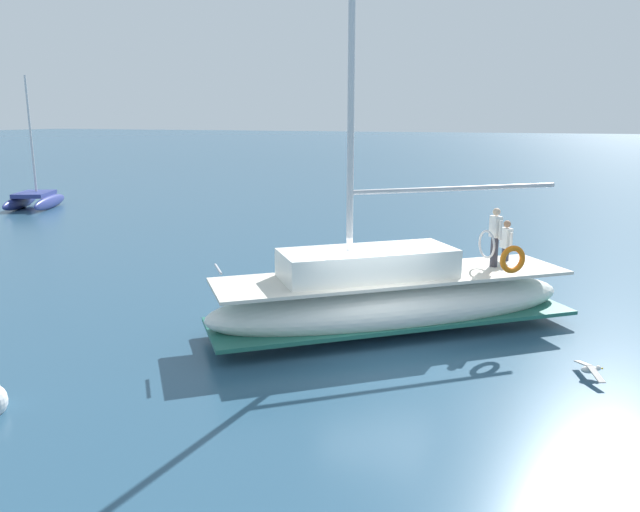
# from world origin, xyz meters

# --- Properties ---
(ground_plane) EXTENTS (400.00, 400.00, 0.00)m
(ground_plane) POSITION_xyz_m (0.00, 0.00, 0.00)
(ground_plane) COLOR #284C66
(main_sailboat) EXTENTS (7.86, 9.00, 12.61)m
(main_sailboat) POSITION_xyz_m (1.31, 0.07, 0.91)
(main_sailboat) COLOR white
(main_sailboat) RESTS_ON ground
(moored_sloop_near) EXTENTS (5.17, 3.94, 7.68)m
(moored_sloop_near) POSITION_xyz_m (14.85, 25.46, 0.57)
(moored_sloop_near) COLOR navy
(moored_sloop_near) RESTS_ON ground
(seagull) EXTENTS (1.12, 0.60, 0.17)m
(seagull) POSITION_xyz_m (-0.06, -4.63, 0.19)
(seagull) COLOR silver
(seagull) RESTS_ON ground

